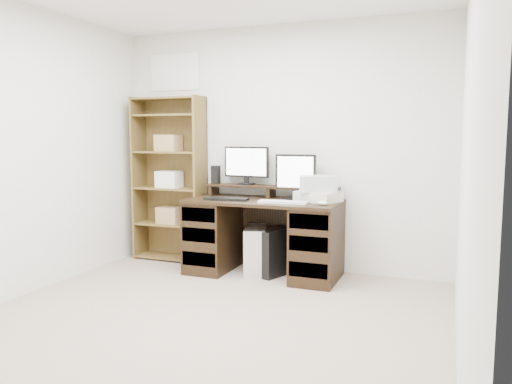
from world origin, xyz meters
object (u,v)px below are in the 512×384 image
Objects in this scene: monitor_wide at (246,163)px; bookshelf at (170,178)px; printer at (318,196)px; tower_black at (276,251)px; tower_silver at (256,250)px; monitor_small at (296,175)px; desk at (264,236)px.

bookshelf is (-0.90, -0.03, -0.17)m from monitor_wide.
printer is at bearing -7.76° from monitor_wide.
tower_black is at bearing -7.58° from bookshelf.
tower_black is (0.21, 0.02, -0.00)m from tower_silver.
monitor_small is 0.33m from printer.
monitor_wide is at bearing 113.08° from tower_silver.
monitor_wide reaches higher than desk.
monitor_wide is 0.92m from bookshelf.
bookshelf is at bearing 152.58° from tower_silver.
monitor_wide is at bearing 1.98° from bookshelf.
printer is at bearing -12.43° from tower_silver.
tower_black is (0.40, -0.20, -0.86)m from monitor_wide.
monitor_wide is 0.57m from monitor_small.
printer reaches higher than tower_black.
bookshelf reaches higher than monitor_small.
tower_black is at bearing -142.46° from monitor_small.
monitor_small reaches higher than desk.
tower_silver is 1.30m from bookshelf.
printer is 0.77× the size of tower_black.
printer is (0.81, -0.17, -0.29)m from monitor_wide.
tower_black is (0.12, 0.04, -0.16)m from desk.
tower_silver is (0.19, -0.22, -0.86)m from monitor_wide.
monitor_small is at bearing 59.56° from tower_black.
printer is (0.53, 0.07, 0.41)m from desk.
desk is 3.37× the size of monitor_small.
monitor_small is at bearing -3.91° from monitor_wide.
desk is at bearing -29.54° from tower_silver.
monitor_wide reaches higher than tower_silver.
bookshelf is (-1.30, 0.17, 0.69)m from tower_black.
monitor_wide is 0.97m from tower_black.
desk is 3.86× the size of printer.
printer is at bearing 8.02° from desk.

